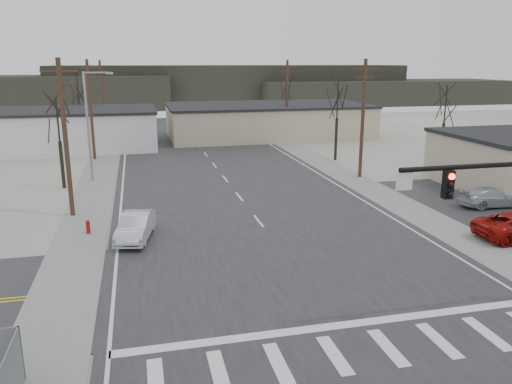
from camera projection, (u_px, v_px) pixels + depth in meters
ground at (298, 272)px, 23.82m from camera, size 140.00×140.00×0.00m
main_road at (237, 194)px, 37.92m from camera, size 18.00×110.00×0.05m
cross_road at (298, 272)px, 23.81m from camera, size 90.00×10.00×0.04m
sidewalk_left at (96, 186)px, 40.24m from camera, size 3.00×90.00×0.06m
sidewalk_right at (341, 173)px, 45.02m from camera, size 3.00×90.00×0.06m
fire_hydrant at (88, 227)px, 28.93m from camera, size 0.24×0.24×0.87m
building_left_far at (57, 129)px, 57.28m from camera, size 22.30×12.30×4.50m
building_right_far at (267, 120)px, 66.93m from camera, size 26.30×14.30×4.30m
upole_left_b at (65, 136)px, 31.20m from camera, size 2.20×0.30×10.00m
upole_left_c at (91, 108)px, 50.02m from camera, size 2.20×0.30×10.00m
upole_left_d at (102, 96)px, 68.83m from camera, size 2.20×0.30×10.00m
upole_right_a at (363, 117)px, 42.03m from camera, size 2.20×0.30×10.00m
upole_right_b at (287, 99)px, 62.73m from camera, size 2.20×0.30×10.00m
streetlight_main at (90, 120)px, 40.80m from camera, size 2.40×0.25×9.00m
tree_left_near at (58, 122)px, 38.38m from camera, size 3.30×3.30×7.35m
tree_right_mid at (338, 101)px, 49.60m from camera, size 3.74×3.74×8.33m
tree_left_far at (78, 90)px, 62.36m from camera, size 3.96×3.96×8.82m
tree_right_far at (286, 91)px, 74.72m from camera, size 3.52×3.52×7.84m
tree_lot at (445, 106)px, 48.07m from camera, size 3.52×3.52×7.84m
hill_center at (231, 85)px, 116.39m from camera, size 80.00×18.00×9.00m
hill_right at (380, 92)px, 119.08m from camera, size 60.00×18.00×5.50m
sedan_crossing at (136, 226)px, 27.99m from camera, size 2.44×4.70×1.48m
car_far_a at (206, 130)px, 67.42m from camera, size 2.11×5.10×1.47m
car_far_b at (178, 118)px, 82.07m from camera, size 2.56×4.36×1.39m
car_parked_dark_a at (502, 187)px, 37.25m from camera, size 3.67×1.48×1.25m
car_parked_silver at (492, 197)px, 34.36m from camera, size 4.58×1.99×1.31m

